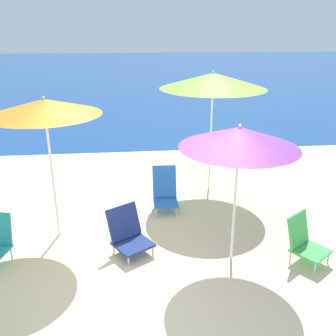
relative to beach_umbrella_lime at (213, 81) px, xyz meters
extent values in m
plane|color=beige|center=(-1.33, -3.00, -2.19)|extent=(60.00, 60.00, 0.00)
cube|color=#19478C|center=(-1.33, 22.61, -2.18)|extent=(60.00, 40.00, 0.01)
cylinder|color=white|center=(0.00, 0.00, -1.17)|extent=(0.04, 0.04, 2.05)
cone|color=#8ECC3D|center=(0.00, 0.00, 0.00)|extent=(2.00, 2.00, 0.29)
sphere|color=white|center=(0.00, 0.00, 0.17)|extent=(0.04, 0.04, 0.04)
cylinder|color=white|center=(-0.18, -2.46, -1.35)|extent=(0.04, 0.04, 1.68)
cone|color=purple|center=(-0.18, -2.46, -0.38)|extent=(1.56, 1.56, 0.27)
sphere|color=white|center=(-0.18, -2.46, -0.22)|extent=(0.04, 0.04, 0.04)
cylinder|color=white|center=(-2.75, -1.54, -1.21)|extent=(0.04, 0.04, 1.96)
cone|color=orange|center=(-2.75, -1.54, -0.12)|extent=(1.61, 1.61, 0.22)
sphere|color=white|center=(-2.75, -1.54, 0.01)|extent=(0.04, 0.04, 0.04)
cylinder|color=silver|center=(-3.32, -2.16, -2.09)|extent=(0.02, 0.02, 0.20)
cylinder|color=silver|center=(-1.65, -2.49, -2.12)|extent=(0.02, 0.02, 0.15)
cylinder|color=silver|center=(-1.29, -2.26, -2.12)|extent=(0.02, 0.02, 0.15)
cylinder|color=silver|center=(-1.87, -2.15, -2.12)|extent=(0.02, 0.02, 0.15)
cylinder|color=silver|center=(-1.51, -1.92, -2.12)|extent=(0.02, 0.02, 0.15)
cube|color=navy|center=(-1.58, -2.20, -2.02)|extent=(0.67, 0.67, 0.04)
cube|color=navy|center=(-1.71, -2.01, -1.76)|extent=(0.53, 0.43, 0.48)
cylinder|color=silver|center=(-1.16, -1.10, -2.10)|extent=(0.02, 0.02, 0.17)
cylinder|color=silver|center=(-0.80, -1.11, -2.10)|extent=(0.02, 0.02, 0.17)
cylinder|color=silver|center=(-1.16, -0.70, -2.10)|extent=(0.02, 0.02, 0.17)
cylinder|color=silver|center=(-0.79, -0.70, -2.10)|extent=(0.02, 0.02, 0.17)
cube|color=blue|center=(-0.98, -0.90, -2.00)|extent=(0.43, 0.48, 0.04)
cube|color=blue|center=(-0.97, -0.66, -1.70)|extent=(0.43, 0.24, 0.55)
cylinder|color=silver|center=(0.84, -2.94, -2.10)|extent=(0.02, 0.02, 0.18)
cylinder|color=silver|center=(1.14, -2.72, -2.10)|extent=(0.02, 0.02, 0.18)
cylinder|color=silver|center=(0.62, -2.64, -2.10)|extent=(0.02, 0.02, 0.18)
cylinder|color=silver|center=(0.92, -2.42, -2.10)|extent=(0.02, 0.02, 0.18)
cube|color=#47B756|center=(0.88, -2.68, -1.99)|extent=(0.61, 0.61, 0.04)
cube|color=#47B756|center=(0.75, -2.51, -1.74)|extent=(0.45, 0.38, 0.46)
camera|label=1|loc=(-1.56, -6.92, 0.95)|focal=40.00mm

